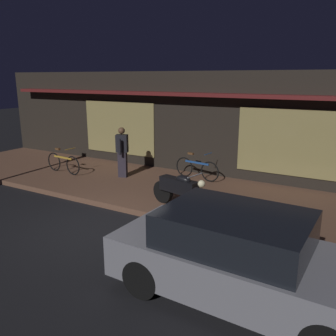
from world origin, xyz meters
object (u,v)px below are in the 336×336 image
Objects in this scene: bicycle_parked at (63,163)px; parked_car_near at (240,257)px; motorcycle at (180,189)px; person_photographer at (122,151)px; bicycle_extra at (197,168)px.

bicycle_parked is 0.40× the size of parked_car_near.
motorcycle is 1.02× the size of bicycle_parked.
person_photographer reaches higher than motorcycle.
motorcycle is at bearing -10.82° from bicycle_parked.
bicycle_extra is at bearing 121.54° from parked_car_near.
bicycle_extra is 0.40× the size of parked_car_near.
bicycle_parked is 2.26m from person_photographer.
person_photographer is 6.99m from parked_car_near.
person_photographer reaches higher than bicycle_parked.
bicycle_extra is (-0.76, 2.60, -0.14)m from motorcycle.
person_photographer is at bearing -155.96° from bicycle_extra.
parked_car_near is at bearing -37.98° from person_photographer.
bicycle_parked is 0.99× the size of person_photographer.
person_photographer reaches higher than parked_car_near.
bicycle_extra is at bearing 106.22° from motorcycle.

